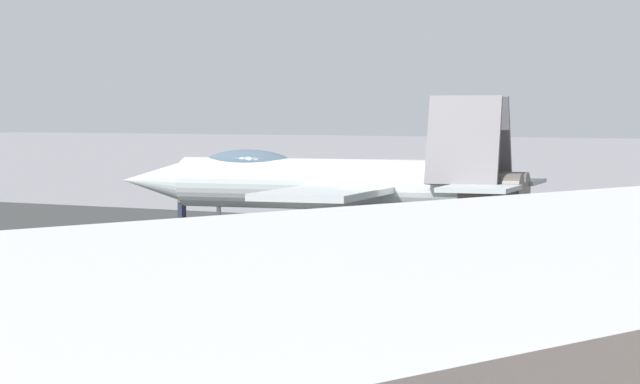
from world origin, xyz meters
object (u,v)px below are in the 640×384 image
Objects in this scene: crew_person at (182,201)px; marker_cone_mid at (317,214)px; fighter_jet at (332,182)px; marker_cone_near at (628,228)px.

marker_cone_mid is (-5.42, -3.25, -0.59)m from crew_person.
crew_person is at bearing -31.21° from fighter_jet.
marker_cone_near is at bearing -127.86° from fighter_jet.
marker_cone_near is 14.75m from marker_cone_mid.
fighter_jet is 14.11m from crew_person.
crew_person is 3.14× the size of marker_cone_near.
fighter_jet is at bearing 122.01° from marker_cone_mid.
fighter_jet is 30.18× the size of marker_cone_near.
crew_person is 3.14× the size of marker_cone_mid.
fighter_jet reaches higher than marker_cone_near.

